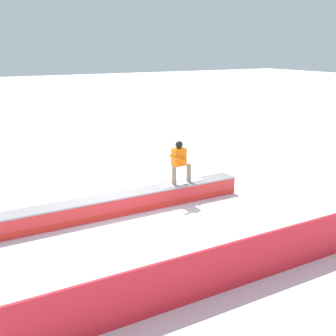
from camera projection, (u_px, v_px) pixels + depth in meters
The scene contains 4 objects.
ground_plane at pixel (119, 213), 11.82m from camera, with size 120.00×120.00×0.00m, color white.
grind_box at pixel (119, 205), 11.75m from camera, with size 7.78×0.64×0.56m.
snowboarder at pixel (180, 161), 12.40m from camera, with size 1.59×0.47×1.33m.
safety_fence at pixel (215, 271), 7.81m from camera, with size 8.12×0.06×1.00m, color red.
Camera 1 is at (4.15, 10.27, 4.54)m, focal length 44.63 mm.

